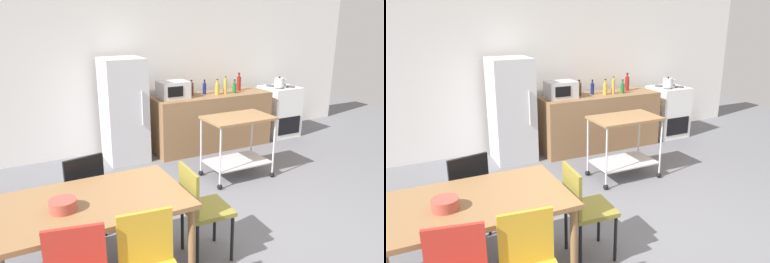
% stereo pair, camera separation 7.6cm
% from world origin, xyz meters
% --- Properties ---
extents(ground_plane, '(12.00, 12.00, 0.00)m').
position_xyz_m(ground_plane, '(0.00, 0.00, 0.00)').
color(ground_plane, slate).
extents(back_wall, '(8.40, 0.12, 2.90)m').
position_xyz_m(back_wall, '(0.00, 3.20, 1.45)').
color(back_wall, white).
rests_on(back_wall, ground_plane).
extents(kitchen_counter, '(2.00, 0.64, 0.90)m').
position_xyz_m(kitchen_counter, '(0.90, 2.60, 0.45)').
color(kitchen_counter, olive).
rests_on(kitchen_counter, ground_plane).
extents(dining_table, '(1.50, 0.90, 0.75)m').
position_xyz_m(dining_table, '(-1.66, 0.08, 0.67)').
color(dining_table, olive).
rests_on(dining_table, ground_plane).
extents(chair_black, '(0.47, 0.47, 0.89)m').
position_xyz_m(chair_black, '(-1.59, 0.80, 0.52)').
color(chair_black, black).
rests_on(chair_black, ground_plane).
extents(chair_olive, '(0.42, 0.42, 0.89)m').
position_xyz_m(chair_olive, '(-0.72, -0.00, 0.52)').
color(chair_olive, olive).
rests_on(chair_olive, ground_plane).
extents(stove_oven, '(0.60, 0.61, 0.92)m').
position_xyz_m(stove_oven, '(2.35, 2.62, 0.45)').
color(stove_oven, white).
rests_on(stove_oven, ground_plane).
extents(refrigerator, '(0.60, 0.63, 1.55)m').
position_xyz_m(refrigerator, '(-0.55, 2.70, 0.78)').
color(refrigerator, silver).
rests_on(refrigerator, ground_plane).
extents(kitchen_cart, '(0.91, 0.57, 0.85)m').
position_xyz_m(kitchen_cart, '(0.59, 1.36, 0.57)').
color(kitchen_cart, olive).
rests_on(kitchen_cart, ground_plane).
extents(microwave, '(0.46, 0.35, 0.26)m').
position_xyz_m(microwave, '(0.23, 2.63, 1.03)').
color(microwave, silver).
rests_on(microwave, kitchen_counter).
extents(bottle_sesame_oil, '(0.08, 0.08, 0.24)m').
position_xyz_m(bottle_sesame_oil, '(0.58, 2.70, 1.00)').
color(bottle_sesame_oil, '#4C2D19').
rests_on(bottle_sesame_oil, kitchen_counter).
extents(bottle_soy_sauce, '(0.06, 0.06, 0.24)m').
position_xyz_m(bottle_soy_sauce, '(0.80, 2.66, 1.00)').
color(bottle_soy_sauce, navy).
rests_on(bottle_soy_sauce, kitchen_counter).
extents(bottle_olive_oil, '(0.07, 0.07, 0.25)m').
position_xyz_m(bottle_olive_oil, '(0.97, 2.54, 1.00)').
color(bottle_olive_oil, gold).
rests_on(bottle_olive_oil, kitchen_counter).
extents(bottle_vinegar, '(0.06, 0.06, 0.28)m').
position_xyz_m(bottle_vinegar, '(1.13, 2.54, 1.02)').
color(bottle_vinegar, gold).
rests_on(bottle_vinegar, kitchen_counter).
extents(bottle_soda, '(0.06, 0.06, 0.23)m').
position_xyz_m(bottle_soda, '(1.29, 2.52, 0.99)').
color(bottle_soda, '#1E6628').
rests_on(bottle_soda, kitchen_counter).
extents(bottle_wine, '(0.07, 0.07, 0.30)m').
position_xyz_m(bottle_wine, '(1.48, 2.68, 1.03)').
color(bottle_wine, maroon).
rests_on(bottle_wine, kitchen_counter).
extents(fruit_bowl, '(0.20, 0.20, 0.09)m').
position_xyz_m(fruit_bowl, '(-1.86, 0.02, 0.79)').
color(fruit_bowl, '#B24C3F').
rests_on(fruit_bowl, dining_table).
extents(kettle, '(0.24, 0.17, 0.19)m').
position_xyz_m(kettle, '(2.23, 2.52, 1.00)').
color(kettle, silver).
rests_on(kettle, stove_oven).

